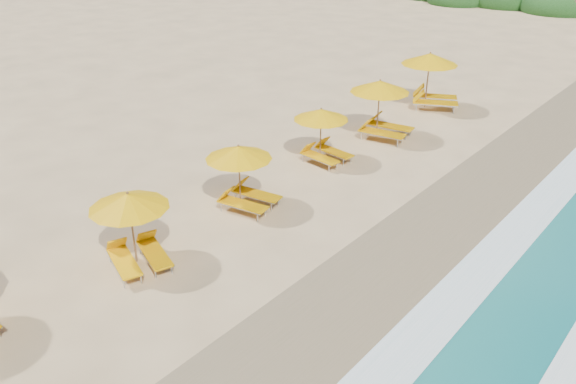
# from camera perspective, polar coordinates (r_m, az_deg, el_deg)

# --- Properties ---
(ground) EXTENTS (160.00, 160.00, 0.00)m
(ground) POSITION_cam_1_polar(r_m,az_deg,el_deg) (17.71, -0.00, -3.47)
(ground) COLOR tan
(ground) RESTS_ON ground
(wet_sand) EXTENTS (4.00, 160.00, 0.01)m
(wet_sand) POSITION_cam_1_polar(r_m,az_deg,el_deg) (15.85, 11.31, -8.04)
(wet_sand) COLOR #7F694B
(wet_sand) RESTS_ON ground
(surf_foam) EXTENTS (4.00, 160.00, 0.01)m
(surf_foam) POSITION_cam_1_polar(r_m,az_deg,el_deg) (15.06, 20.43, -11.38)
(surf_foam) COLOR white
(surf_foam) RESTS_ON ground
(station_2) EXTENTS (2.78, 2.73, 2.16)m
(station_2) POSITION_cam_1_polar(r_m,az_deg,el_deg) (15.87, -14.99, -3.27)
(station_2) COLOR olive
(station_2) RESTS_ON ground
(station_3) EXTENTS (2.58, 2.46, 2.16)m
(station_3) POSITION_cam_1_polar(r_m,az_deg,el_deg) (18.36, -4.39, 1.86)
(station_3) COLOR olive
(station_3) RESTS_ON ground
(station_4) EXTENTS (2.41, 2.27, 2.10)m
(station_4) POSITION_cam_1_polar(r_m,az_deg,el_deg) (21.81, 3.55, 5.91)
(station_4) COLOR olive
(station_4) RESTS_ON ground
(station_5) EXTENTS (2.94, 2.79, 2.48)m
(station_5) POSITION_cam_1_polar(r_m,az_deg,el_deg) (24.40, 9.33, 8.42)
(station_5) COLOR olive
(station_5) RESTS_ON ground
(station_6) EXTENTS (3.57, 3.57, 2.68)m
(station_6) POSITION_cam_1_polar(r_m,az_deg,el_deg) (28.66, 14.04, 10.96)
(station_6) COLOR olive
(station_6) RESTS_ON ground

